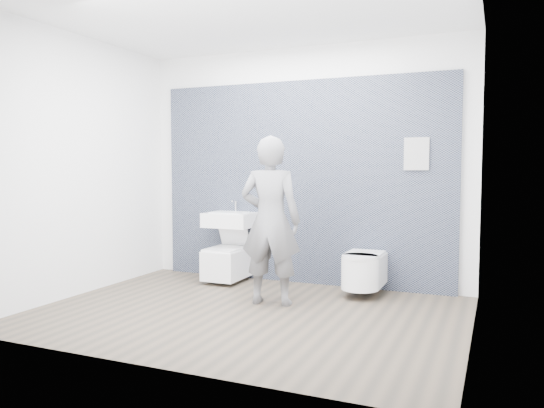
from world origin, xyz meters
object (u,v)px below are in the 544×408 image
at_px(toilet_square, 227,261).
at_px(washbasin, 230,219).
at_px(toilet_rounded, 363,270).
at_px(visitor, 270,221).

bearing_deg(toilet_square, washbasin, 90.00).
distance_m(washbasin, toilet_rounded, 1.74).
relative_size(toilet_square, visitor, 0.46).
relative_size(washbasin, visitor, 0.34).
xyz_separation_m(washbasin, visitor, (0.89, -0.83, 0.10)).
bearing_deg(toilet_square, toilet_rounded, -1.57).
relative_size(washbasin, toilet_square, 0.75).
xyz_separation_m(toilet_square, visitor, (0.89, -0.75, 0.60)).
height_order(toilet_square, visitor, visitor).
distance_m(toilet_square, visitor, 1.31).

